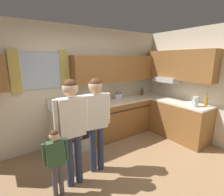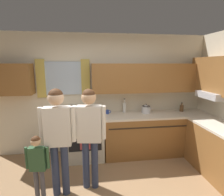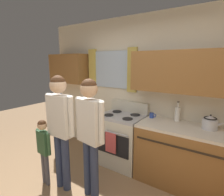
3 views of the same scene
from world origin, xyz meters
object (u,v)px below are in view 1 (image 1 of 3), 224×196
bottle_milk_white (100,96)px  stovetop_kettle (118,95)px  bottle_squat_brown (142,92)px  stove_oven (71,128)px  bottle_oil_amber (206,101)px  mug_ceramic_white (195,101)px  small_child (56,156)px  mug_cobalt_blue (88,102)px  adult_holding_child (72,121)px  water_pitcher (195,102)px  adult_in_plaid (96,115)px

bottle_milk_white → stovetop_kettle: bottle_milk_white is taller
bottle_squat_brown → bottle_milk_white: (-1.31, 0.10, 0.04)m
stove_oven → bottle_oil_amber: bottle_oil_amber is taller
stove_oven → bottle_squat_brown: bearing=3.3°
bottle_oil_amber → mug_ceramic_white: size_ratio=2.28×
bottle_oil_amber → stovetop_kettle: bearing=125.1°
stove_oven → bottle_squat_brown: bottle_squat_brown is taller
small_child → bottle_oil_amber: bearing=-6.8°
stove_oven → stovetop_kettle: stovetop_kettle is taller
mug_cobalt_blue → adult_holding_child: size_ratio=0.07×
water_pitcher → mug_ceramic_white: bearing=28.6°
mug_ceramic_white → adult_holding_child: size_ratio=0.08×
bottle_squat_brown → adult_in_plaid: adult_in_plaid is taller
bottle_milk_white → small_child: bottle_milk_white is taller
adult_holding_child → small_child: (-0.28, -0.09, -0.40)m
bottle_milk_white → mug_cobalt_blue: bearing=-168.6°
mug_cobalt_blue → small_child: (-1.13, -1.29, -0.31)m
mug_cobalt_blue → mug_ceramic_white: mug_ceramic_white is taller
mug_ceramic_white → mug_cobalt_blue: bearing=147.1°
mug_cobalt_blue → small_child: bearing=-131.3°
mug_cobalt_blue → bottle_squat_brown: bearing=-0.7°
mug_ceramic_white → adult_holding_child: 2.96m
bottle_oil_amber → small_child: bearing=173.2°
bottle_milk_white → mug_cobalt_blue: bottle_milk_white is taller
adult_holding_child → mug_ceramic_white: bearing=-3.2°
mug_cobalt_blue → mug_ceramic_white: bearing=-32.9°
bottle_squat_brown → bottle_milk_white: bottle_milk_white is taller
bottle_oil_amber → adult_holding_child: (-2.84, 0.46, 0.02)m
stovetop_kettle → bottle_squat_brown: bearing=1.0°
adult_in_plaid → bottle_milk_white: bearing=56.4°
bottle_milk_white → adult_in_plaid: (-0.78, -1.17, -0.00)m
water_pitcher → adult_in_plaid: adult_in_plaid is taller
bottle_oil_amber → mug_cobalt_blue: size_ratio=2.49×
water_pitcher → mug_cobalt_blue: bearing=139.3°
bottle_squat_brown → mug_cobalt_blue: bottle_squat_brown is taller
bottle_oil_amber → mug_ceramic_white: (0.11, 0.30, -0.06)m
stovetop_kettle → water_pitcher: size_ratio=1.24×
mug_ceramic_white → stovetop_kettle: (-1.26, 1.33, 0.05)m
mug_ceramic_white → small_child: small_child is taller
bottle_squat_brown → mug_cobalt_blue: bearing=179.3°
bottle_milk_white → adult_in_plaid: bearing=-123.6°
mug_ceramic_white → small_child: bearing=178.7°
bottle_milk_white → adult_holding_child: size_ratio=0.19×
bottle_squat_brown → small_child: size_ratio=0.20×
bottle_milk_white → adult_in_plaid: adult_in_plaid is taller
water_pitcher → stove_oven: bearing=148.5°
bottle_squat_brown → bottle_milk_white: 1.32m
stove_oven → mug_ceramic_white: stove_oven is taller
stove_oven → small_child: (-0.64, -1.14, 0.16)m
adult_in_plaid → small_child: bearing=-165.4°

